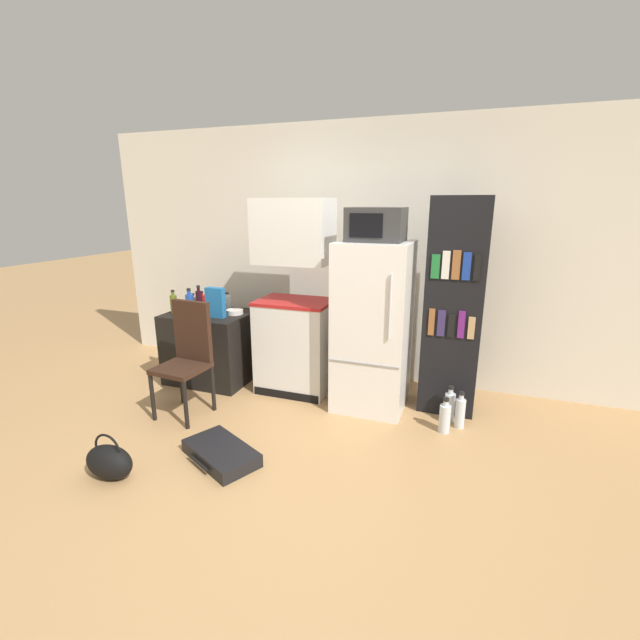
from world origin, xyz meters
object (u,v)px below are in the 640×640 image
Objects in this scene: side_table at (211,346)px; cereal_box at (215,303)px; microwave at (376,224)px; chair at (188,350)px; water_bottle_front at (445,418)px; bottle_olive_oil at (174,304)px; bottle_blue_soda at (190,304)px; bottle_clear_short at (227,302)px; suitcase_large_flat at (221,453)px; bottle_ketchup_red at (202,301)px; handbag at (109,461)px; kitchen_hutch at (295,307)px; bottle_milk_white at (193,302)px; bottle_wine_dark at (199,300)px; refrigerator at (373,326)px; bookshelf at (453,308)px; water_bottle_middle at (460,412)px; bowl at (235,312)px; water_bottle_back at (449,406)px.

side_table is 0.56m from cereal_box.
microwave reaches higher than chair.
side_table is 2.47m from water_bottle_front.
bottle_olive_oil is 0.81m from chair.
bottle_blue_soda is 0.94× the size of cereal_box.
bottle_clear_short reaches higher than suitcase_large_flat.
bottle_ketchup_red is at bearing 169.63° from water_bottle_front.
cereal_box reaches higher than chair.
kitchen_hutch is at bearing 70.45° from handbag.
cereal_box is at bearing -29.32° from bottle_milk_white.
microwave reaches higher than suitcase_large_flat.
bottle_wine_dark is at bearing 171.83° from water_bottle_front.
water_bottle_front is at bearing -7.21° from side_table.
cereal_box is at bearing -175.49° from microwave.
cereal_box reaches higher than water_bottle_front.
bottle_ketchup_red is at bearing 69.41° from bottle_olive_oil.
refrigerator is 1.94m from bottle_ketchup_red.
side_table is at bearing -41.86° from bottle_ketchup_red.
side_table is 0.44× the size of bookshelf.
bottle_olive_oil is 2.95m from water_bottle_middle.
bottle_wine_dark is at bearing 178.17° from refrigerator.
bowl is 0.47× the size of handbag.
bottle_olive_oil is 0.76× the size of water_bottle_back.
bottle_wine_dark is 0.40× the size of suitcase_large_flat.
water_bottle_middle is at bearing -4.17° from side_table.
bottle_clear_short is at bearing 60.59° from bottle_blue_soda.
bottle_ketchup_red is at bearing 179.56° from bookshelf.
chair is at bearing -158.90° from bookshelf.
refrigerator is 0.80× the size of bookshelf.
bottle_blue_soda is 1.53× the size of bottle_clear_short.
water_bottle_middle is (2.32, 0.50, -0.44)m from chair.
chair reaches higher than water_bottle_back.
chair is at bearing -155.37° from refrigerator.
bookshelf is 11.74× the size of bottle_milk_white.
bottle_olive_oil is (-2.73, -0.30, -0.11)m from bookshelf.
microwave is at bearing 5.04° from bottle_blue_soda.
bottle_milk_white is at bearing 157.02° from suitcase_large_flat.
suitcase_large_flat is (-1.51, -1.42, -0.90)m from bookshelf.
microwave is at bearing -1.96° from bowl.
water_bottle_front is at bearing -8.17° from bottle_wine_dark.
bottle_clear_short is 1.14× the size of bottle_milk_white.
bowl is 0.17× the size of chair.
bottle_olive_oil is 0.83× the size of cereal_box.
refrigerator reaches higher than water_bottle_front.
bowl is 2.27m from water_bottle_back.
bottle_wine_dark is at bearing 104.35° from handbag.
bottle_ketchup_red is at bearing 174.02° from water_bottle_back.
bottle_blue_soda reaches higher than side_table.
water_bottle_middle is (0.14, -0.34, -0.81)m from bookshelf.
chair is 1.13m from handbag.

